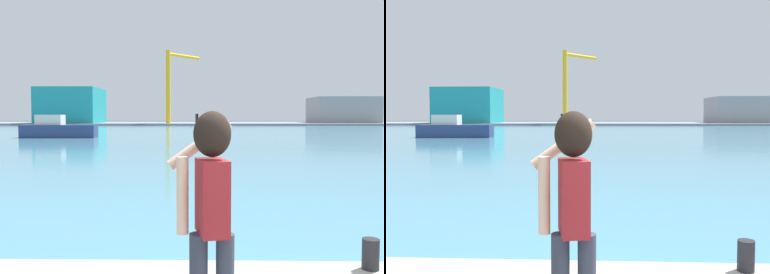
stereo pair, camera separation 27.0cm
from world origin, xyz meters
TOP-DOWN VIEW (x-y plane):
  - ground_plane at (0.00, 50.00)m, footprint 220.00×220.00m
  - harbor_water at (0.00, 52.00)m, footprint 140.00×100.00m
  - far_shore_dock at (0.00, 92.00)m, footprint 140.00×20.00m
  - person_photographer at (-0.94, 0.30)m, footprint 0.53×0.55m
  - harbor_bollard at (0.88, 1.76)m, footprint 0.18×0.18m
  - boat_moored at (-14.80, 36.56)m, footprint 7.15×2.80m
  - warehouse_left at (-30.33, 89.81)m, footprint 13.13×12.86m
  - warehouse_right at (31.99, 92.75)m, footprint 13.80×11.87m
  - port_crane at (-7.13, 86.32)m, footprint 7.26×7.96m

SIDE VIEW (x-z plane):
  - ground_plane at x=0.00m, z-range 0.00..0.00m
  - harbor_water at x=0.00m, z-range 0.00..0.02m
  - far_shore_dock at x=0.00m, z-range 0.00..0.45m
  - harbor_bollard at x=0.88m, z-range 0.49..0.83m
  - boat_moored at x=-14.80m, z-range -0.28..1.93m
  - person_photographer at x=-0.94m, z-range 0.68..2.42m
  - warehouse_right at x=31.99m, z-range 0.45..6.29m
  - warehouse_left at x=-30.33m, z-range 0.45..8.30m
  - port_crane at x=-7.13m, z-range 2.09..17.77m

